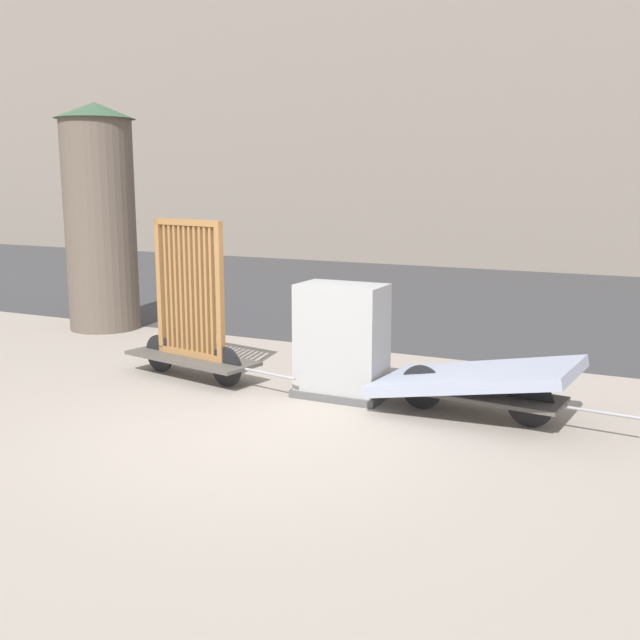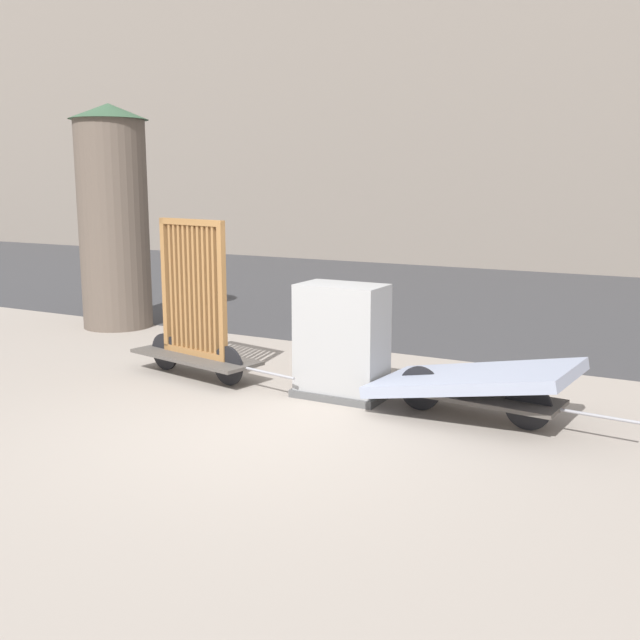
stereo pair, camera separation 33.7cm
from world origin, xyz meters
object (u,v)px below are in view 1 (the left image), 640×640
bike_cart_with_mattress (475,380)px  utility_cabinet (342,345)px  bike_cart_with_bedframe (191,325)px  advertising_column (100,216)px

bike_cart_with_mattress → utility_cabinet: bearing=-178.8°
bike_cart_with_mattress → utility_cabinet: 1.49m
bike_cart_with_bedframe → advertising_column: 3.75m
bike_cart_with_bedframe → bike_cart_with_mattress: 3.36m
bike_cart_with_mattress → advertising_column: (-6.38, 1.93, 1.37)m
bike_cart_with_bedframe → utility_cabinet: 1.88m
utility_cabinet → advertising_column: advertising_column is taller
utility_cabinet → advertising_column: size_ratio=0.35×
bike_cart_with_bedframe → advertising_column: size_ratio=0.70×
bike_cart_with_mattress → advertising_column: size_ratio=0.74×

